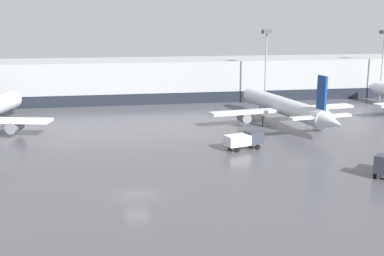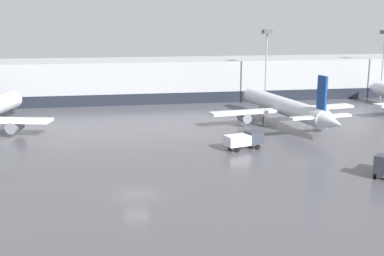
{
  "view_description": "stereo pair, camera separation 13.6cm",
  "coord_description": "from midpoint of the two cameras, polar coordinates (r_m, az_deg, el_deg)",
  "views": [
    {
      "loc": [
        -2.66,
        -47.89,
        17.87
      ],
      "look_at": [
        8.88,
        16.88,
        3.0
      ],
      "focal_mm": 45.0,
      "sensor_mm": 36.0,
      "label": 1
    },
    {
      "loc": [
        -2.53,
        -47.92,
        17.87
      ],
      "look_at": [
        8.88,
        16.88,
        3.0
      ],
      "focal_mm": 45.0,
      "sensor_mm": 36.0,
      "label": 2
    }
  ],
  "objects": [
    {
      "name": "ground_plane",
      "position": [
        51.2,
        -6.62,
        -7.78
      ],
      "size": [
        320.0,
        320.0,
        0.0
      ],
      "primitive_type": "plane",
      "color": "#4C4C51"
    },
    {
      "name": "terminal_building",
      "position": [
        110.65,
        -8.83,
        5.64
      ],
      "size": [
        160.0,
        31.42,
        9.0
      ],
      "color": "#9EA0A5",
      "rests_on": "ground_plane"
    },
    {
      "name": "parked_jet_0",
      "position": [
        85.7,
        10.82,
        2.5
      ],
      "size": [
        27.29,
        33.88,
        9.62
      ],
      "rotation": [
        0.0,
        0.0,
        1.72
      ],
      "color": "silver",
      "rests_on": "ground_plane"
    },
    {
      "name": "service_truck_0",
      "position": [
        67.96,
        6.15,
        -1.32
      ],
      "size": [
        5.84,
        3.58,
        2.44
      ],
      "rotation": [
        0.0,
        0.0,
        0.29
      ],
      "color": "silver",
      "rests_on": "ground_plane"
    },
    {
      "name": "apron_light_mast_0",
      "position": [
        101.47,
        8.78,
        9.69
      ],
      "size": [
        1.8,
        1.8,
        15.85
      ],
      "color": "gray",
      "rests_on": "ground_plane"
    },
    {
      "name": "apron_light_mast_1",
      "position": [
        116.57,
        21.78,
        9.22
      ],
      "size": [
        1.8,
        1.8,
        15.58
      ],
      "color": "gray",
      "rests_on": "ground_plane"
    }
  ]
}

